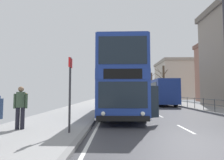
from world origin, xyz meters
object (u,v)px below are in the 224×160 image
pedestrian_with_backpack (21,104)px  bare_tree_far_01 (164,83)px  double_decker_bus_main (121,83)px  bus_stop_sign_near (70,86)px  bare_tree_far_00 (151,85)px  background_building_00 (183,80)px  background_bus_far_lane (159,92)px

pedestrian_with_backpack → bare_tree_far_01: size_ratio=0.27×
double_decker_bus_main → bare_tree_far_01: bare_tree_far_01 is taller
pedestrian_with_backpack → bus_stop_sign_near: size_ratio=0.62×
double_decker_bus_main → bus_stop_sign_near: size_ratio=3.80×
bus_stop_sign_near → bare_tree_far_00: size_ratio=0.41×
pedestrian_with_backpack → background_building_00: size_ratio=0.13×
bus_stop_sign_near → background_building_00: (20.19, 42.67, 3.22)m
double_decker_bus_main → bare_tree_far_00: bearing=74.8°
bare_tree_far_00 → double_decker_bus_main: bearing=-105.2°
background_building_00 → bus_stop_sign_near: bearing=-115.3°
background_bus_far_lane → pedestrian_with_backpack: size_ratio=5.70×
bare_tree_far_00 → background_building_00: bearing=28.6°
pedestrian_with_backpack → bare_tree_far_01: (12.72, 25.99, 2.32)m
double_decker_bus_main → background_building_00: bearing=63.4°
bare_tree_far_00 → bare_tree_far_01: (0.07, -10.77, -0.08)m
background_building_00 → background_bus_far_lane: bearing=-116.9°
double_decker_bus_main → background_bus_far_lane: 12.46m
double_decker_bus_main → bare_tree_far_01: 21.68m
bare_tree_far_00 → bare_tree_far_01: size_ratio=1.06×
double_decker_bus_main → bus_stop_sign_near: bearing=-107.7°
bus_stop_sign_near → bare_tree_far_00: 38.87m
pedestrian_with_backpack → bare_tree_far_00: bearing=71.0°
double_decker_bus_main → bus_stop_sign_near: (-2.13, -6.67, -0.50)m
background_bus_far_lane → bare_tree_far_00: bearing=81.5°
bare_tree_far_01 → background_building_00: size_ratio=0.48×
pedestrian_with_backpack → bare_tree_far_01: bearing=63.9°
background_bus_far_lane → pedestrian_with_backpack: bearing=-119.4°
bare_tree_far_00 → background_building_00: (9.69, 5.29, 1.52)m
bus_stop_sign_near → bare_tree_far_01: 28.67m
double_decker_bus_main → background_bus_far_lane: double_decker_bus_main is taller
double_decker_bus_main → pedestrian_with_backpack: (-4.28, -6.05, -1.20)m
pedestrian_with_backpack → double_decker_bus_main: bearing=54.7°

